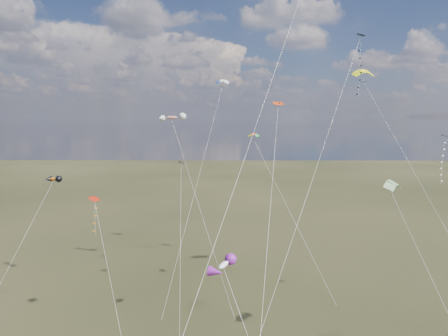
{
  "coord_description": "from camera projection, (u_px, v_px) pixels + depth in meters",
  "views": [
    {
      "loc": [
        0.46,
        -28.66,
        25.01
      ],
      "look_at": [
        0.0,
        18.0,
        19.0
      ],
      "focal_mm": 32.0,
      "sensor_mm": 36.0,
      "label": 1
    }
  ],
  "objects": [
    {
      "name": "diamond_black_high",
      "position": [
        354.0,
        81.0,
        42.94
      ],
      "size": [
        16.73,
        22.91,
        34.04
      ],
      "color": "black",
      "rests_on": "ground"
    },
    {
      "name": "diamond_navy_tall",
      "position": [
        304.0,
        2.0,
        41.55
      ],
      "size": [
        17.74,
        33.7,
        43.68
      ],
      "color": "#0C0E4D",
      "rests_on": "ground"
    },
    {
      "name": "diamond_black_mid",
      "position": [
        181.0,
        211.0,
        49.69
      ],
      "size": [
        1.68,
        15.12,
        19.11
      ],
      "color": "black",
      "rests_on": "ground"
    },
    {
      "name": "diamond_red_low",
      "position": [
        96.0,
        222.0,
        44.46
      ],
      "size": [
        6.73,
        10.22,
        16.11
      ],
      "color": "#A91708",
      "rests_on": "ground"
    },
    {
      "name": "diamond_orange_center",
      "position": [
        272.0,
        190.0,
        33.14
      ],
      "size": [
        4.69,
        21.1,
        26.44
      ],
      "color": "red",
      "rests_on": "ground"
    },
    {
      "name": "parafoil_yellow",
      "position": [
        364.0,
        72.0,
        51.93
      ],
      "size": [
        13.61,
        16.98,
        31.64
      ],
      "color": "#D4D20B",
      "rests_on": "ground"
    },
    {
      "name": "parafoil_blue_white",
      "position": [
        222.0,
        82.0,
        65.78
      ],
      "size": [
        8.5,
        21.79,
        31.49
      ],
      "color": "#1F4FB5",
      "rests_on": "ground"
    },
    {
      "name": "parafoil_striped",
      "position": [
        393.0,
        183.0,
        38.18
      ],
      "size": [
        7.75,
        9.75,
        19.36
      ],
      "color": "yellow",
      "rests_on": "ground"
    },
    {
      "name": "parafoil_tricolor",
      "position": [
        254.0,
        136.0,
        64.21
      ],
      "size": [
        11.38,
        15.44,
        22.65
      ],
      "color": "yellow",
      "rests_on": "ground"
    },
    {
      "name": "novelty_orange_black",
      "position": [
        53.0,
        180.0,
        57.64
      ],
      "size": [
        7.24,
        10.15,
        16.61
      ],
      "color": "#D3600D",
      "rests_on": "ground"
    },
    {
      "name": "novelty_white_purple",
      "position": [
        224.0,
        266.0,
        27.81
      ],
      "size": [
        7.04,
        8.75,
        15.17
      ],
      "color": "white",
      "rests_on": "ground"
    },
    {
      "name": "novelty_redwhite_stripe",
      "position": [
        172.0,
        118.0,
        59.68
      ],
      "size": [
        11.51,
        15.04,
        25.53
      ],
      "color": "#EA431E",
      "rests_on": "ground"
    }
  ]
}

